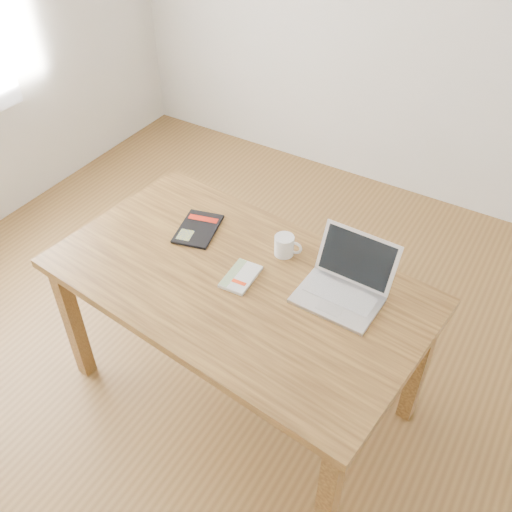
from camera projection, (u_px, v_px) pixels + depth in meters
The scene contains 6 objects.
room at pixel (202, 126), 1.99m from camera, with size 4.04×4.04×2.70m.
desk at pixel (238, 295), 2.34m from camera, with size 1.60×1.02×0.75m.
white_guidebook at pixel (241, 277), 2.28m from camera, with size 0.12×0.19×0.02m.
black_guidebook at pixel (198, 229), 2.52m from camera, with size 0.22×0.27×0.01m.
laptop at pixel (344, 284), 2.20m from camera, with size 0.33×0.31×0.21m.
coffee_mug at pixel (285, 245), 2.37m from camera, with size 0.12×0.08×0.09m.
Camera 1 is at (1.03, -1.44, 2.32)m, focal length 40.00 mm.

